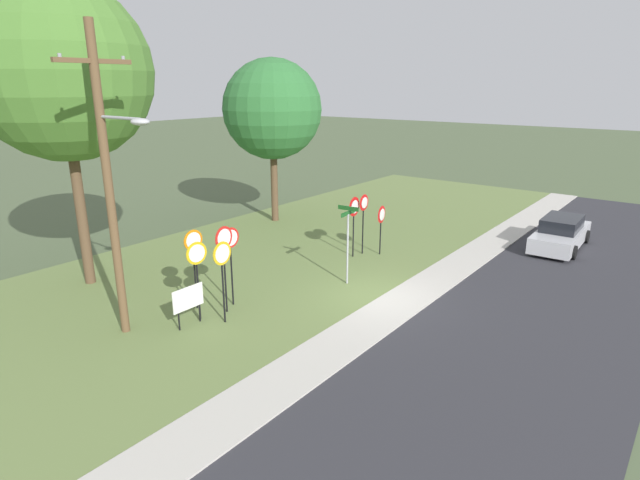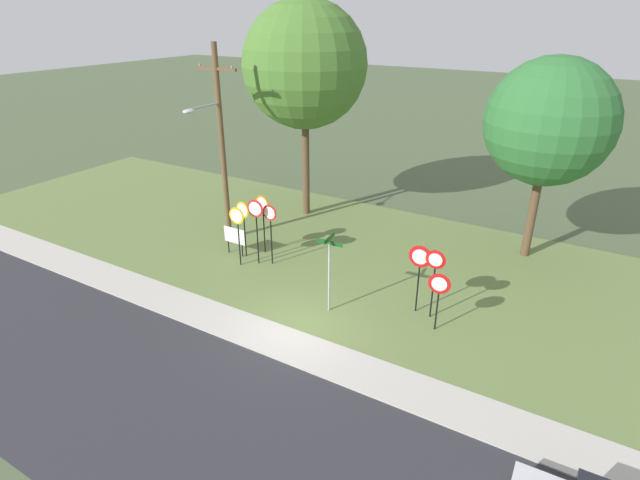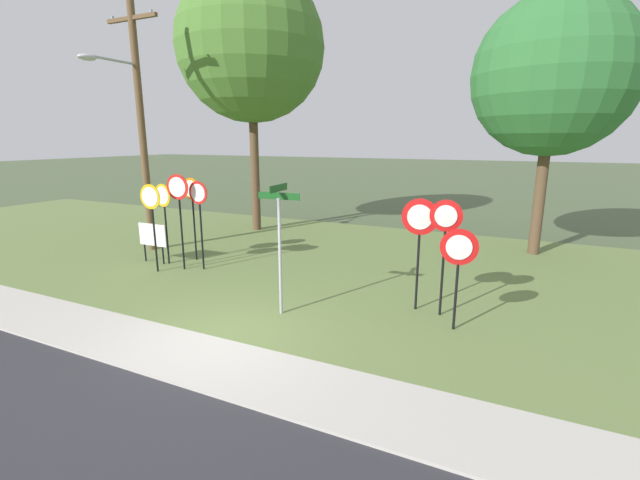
% 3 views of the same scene
% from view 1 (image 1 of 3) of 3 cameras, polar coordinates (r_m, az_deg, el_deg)
% --- Properties ---
extents(ground_plane, '(160.00, 160.00, 0.00)m').
position_cam_1_polar(ground_plane, '(17.83, 6.53, -6.47)').
color(ground_plane, '#4C5B3D').
extents(road_asphalt, '(44.00, 6.40, 0.01)m').
position_cam_1_polar(road_asphalt, '(16.17, 21.47, -10.18)').
color(road_asphalt, '#2D2D33').
rests_on(road_asphalt, ground_plane).
extents(sidewalk_strip, '(44.00, 1.60, 0.06)m').
position_cam_1_polar(sidewalk_strip, '(17.46, 8.79, -6.98)').
color(sidewalk_strip, '#BCB7AD').
rests_on(sidewalk_strip, ground_plane).
extents(grass_median, '(44.00, 12.00, 0.04)m').
position_cam_1_polar(grass_median, '(21.29, -7.41, -2.49)').
color(grass_median, olive).
rests_on(grass_median, ground_plane).
extents(stop_sign_near_left, '(0.70, 0.12, 2.51)m').
position_cam_1_polar(stop_sign_near_left, '(15.92, -13.44, -2.59)').
color(stop_sign_near_left, black).
rests_on(stop_sign_near_left, grass_median).
extents(stop_sign_near_right, '(0.67, 0.10, 2.65)m').
position_cam_1_polar(stop_sign_near_right, '(16.74, -9.80, -1.07)').
color(stop_sign_near_right, black).
rests_on(stop_sign_near_right, grass_median).
extents(stop_sign_far_left, '(0.68, 0.11, 2.65)m').
position_cam_1_polar(stop_sign_far_left, '(16.71, -13.78, -1.33)').
color(stop_sign_far_left, black).
rests_on(stop_sign_far_left, grass_median).
extents(stop_sign_far_center, '(0.72, 0.10, 2.59)m').
position_cam_1_polar(stop_sign_far_center, '(15.53, -10.73, -2.68)').
color(stop_sign_far_center, black).
rests_on(stop_sign_far_center, grass_median).
extents(stop_sign_far_right, '(0.73, 0.12, 2.85)m').
position_cam_1_polar(stop_sign_far_right, '(16.18, -10.54, -1.12)').
color(stop_sign_far_right, black).
rests_on(stop_sign_far_right, grass_median).
extents(yield_sign_near_left, '(0.69, 0.10, 2.59)m').
position_cam_1_polar(yield_sign_near_left, '(21.70, 4.88, 3.32)').
color(yield_sign_near_left, black).
rests_on(yield_sign_near_left, grass_median).
extents(yield_sign_near_right, '(0.74, 0.13, 2.12)m').
position_cam_1_polar(yield_sign_near_right, '(21.79, 6.83, 2.34)').
color(yield_sign_near_right, black).
rests_on(yield_sign_near_right, grass_median).
extents(yield_sign_far_left, '(0.81, 0.11, 2.57)m').
position_cam_1_polar(yield_sign_far_left, '(21.29, 3.82, 3.09)').
color(yield_sign_far_left, black).
rests_on(yield_sign_far_left, grass_median).
extents(street_name_post, '(0.96, 0.81, 2.90)m').
position_cam_1_polar(street_name_post, '(18.38, 3.08, 0.21)').
color(street_name_post, '#9EA0A8').
rests_on(street_name_post, grass_median).
extents(utility_pole, '(2.10, 2.16, 8.59)m').
position_cam_1_polar(utility_pole, '(15.02, -22.19, 6.59)').
color(utility_pole, brown).
rests_on(utility_pole, grass_median).
extents(notice_board, '(1.10, 0.05, 1.25)m').
position_cam_1_polar(notice_board, '(15.93, -14.37, -6.45)').
color(notice_board, black).
rests_on(notice_board, grass_median).
extents(oak_tree_left, '(5.87, 5.87, 10.32)m').
position_cam_1_polar(oak_tree_left, '(19.60, -26.67, 16.29)').
color(oak_tree_left, brown).
rests_on(oak_tree_left, grass_median).
extents(oak_tree_right, '(5.00, 5.00, 8.26)m').
position_cam_1_polar(oak_tree_right, '(26.81, -5.29, 14.17)').
color(oak_tree_right, brown).
rests_on(oak_tree_right, grass_median).
extents(parked_sedan_distant, '(4.64, 1.99, 1.39)m').
position_cam_1_polar(parked_sedan_distant, '(25.32, 25.06, 0.65)').
color(parked_sedan_distant, silver).
rests_on(parked_sedan_distant, road_asphalt).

